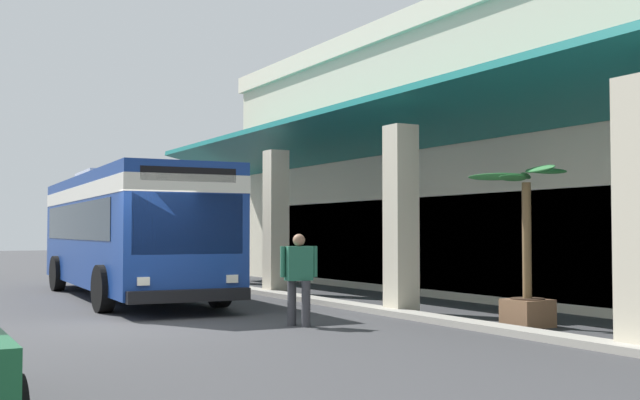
{
  "coord_description": "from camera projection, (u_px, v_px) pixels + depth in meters",
  "views": [
    {
      "loc": [
        13.86,
        -4.21,
        1.7
      ],
      "look_at": [
        -1.35,
        4.35,
        2.4
      ],
      "focal_mm": 44.22,
      "sensor_mm": 36.0,
      "label": 1
    }
  ],
  "objects": [
    {
      "name": "ground",
      "position": [
        488.0,
        306.0,
        17.98
      ],
      "size": [
        120.0,
        120.0,
        0.0
      ],
      "primitive_type": "plane",
      "color": "#38383A"
    },
    {
      "name": "curb_strip",
      "position": [
        317.0,
        300.0,
        18.73
      ],
      "size": [
        28.38,
        0.5,
        0.12
      ],
      "primitive_type": "cube",
      "color": "#9E998E",
      "rests_on": "ground"
    },
    {
      "name": "plaza_building",
      "position": [
        597.0,
        159.0,
        23.6
      ],
      "size": [
        23.95,
        16.18,
        7.73
      ],
      "color": "beige",
      "rests_on": "ground"
    },
    {
      "name": "transit_bus",
      "position": [
        126.0,
        225.0,
        20.39
      ],
      "size": [
        11.33,
        3.22,
        3.34
      ],
      "color": "navy",
      "rests_on": "ground"
    },
    {
      "name": "pedestrian",
      "position": [
        299.0,
        274.0,
        14.11
      ],
      "size": [
        0.46,
        0.65,
        1.65
      ],
      "color": "#38383D",
      "rests_on": "ground"
    },
    {
      "name": "potted_palm",
      "position": [
        527.0,
        276.0,
        14.03
      ],
      "size": [
        1.86,
        1.58,
        2.87
      ],
      "color": "brown",
      "rests_on": "ground"
    }
  ]
}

